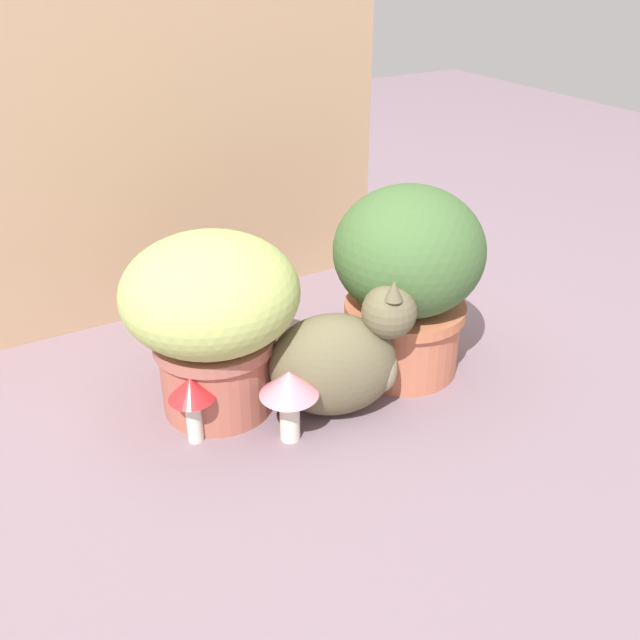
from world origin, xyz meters
name	(u,v)px	position (x,y,z in m)	size (l,w,h in m)	color
ground_plane	(254,420)	(0.00, 0.00, 0.00)	(6.00, 6.00, 0.00)	slate
cardboard_backdrop	(147,147)	(0.01, 0.56, 0.43)	(1.24, 0.03, 0.86)	tan
grass_planter	(212,314)	(-0.04, 0.09, 0.22)	(0.35, 0.35, 0.38)	#AB5E4C
leafy_planter	(407,276)	(0.38, 0.01, 0.23)	(0.32, 0.32, 0.43)	#BD6A4D
cat	(341,359)	(0.17, -0.05, 0.12)	(0.36, 0.27, 0.32)	brown
mushroom_ornament_red	(192,395)	(-0.12, 0.00, 0.11)	(0.09, 0.09, 0.15)	silver
mushroom_ornament_pink	(289,390)	(0.04, -0.09, 0.12)	(0.12, 0.12, 0.16)	silver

